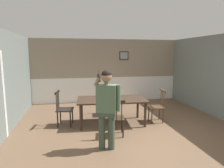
{
  "coord_description": "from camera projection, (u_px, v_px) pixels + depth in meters",
  "views": [
    {
      "loc": [
        -1.45,
        -4.55,
        2.02
      ],
      "look_at": [
        -0.55,
        -0.14,
        1.33
      ],
      "focal_mm": 31.82,
      "sensor_mm": 36.0,
      "label": 1
    }
  ],
  "objects": [
    {
      "name": "ground_plane",
      "position": [
        132.0,
        135.0,
        5.0
      ],
      "size": [
        8.17,
        8.17,
        0.0
      ],
      "primitive_type": "plane",
      "color": "brown"
    },
    {
      "name": "room_back_partition",
      "position": [
        107.0,
        72.0,
        8.41
      ],
      "size": [
        6.23,
        0.17,
        2.62
      ],
      "color": "gray",
      "rests_on": "ground_plane"
    },
    {
      "name": "dining_table",
      "position": [
        112.0,
        101.0,
        5.72
      ],
      "size": [
        2.03,
        1.16,
        0.74
      ],
      "rotation": [
        0.0,
        0.0,
        -0.07
      ],
      "color": "#38281E",
      "rests_on": "ground_plane"
    },
    {
      "name": "chair_near_window",
      "position": [
        116.0,
        118.0,
        4.87
      ],
      "size": [
        0.46,
        0.46,
        0.94
      ],
      "rotation": [
        0.0,
        0.0,
        -0.16
      ],
      "color": "#2D2319",
      "rests_on": "ground_plane"
    },
    {
      "name": "chair_by_doorway",
      "position": [
        157.0,
        106.0,
        5.92
      ],
      "size": [
        0.46,
        0.46,
        0.97
      ],
      "rotation": [
        0.0,
        0.0,
        1.46
      ],
      "color": "#513823",
      "rests_on": "ground_plane"
    },
    {
      "name": "chair_at_table_head",
      "position": [
        108.0,
        101.0,
        6.64
      ],
      "size": [
        0.5,
        0.5,
        1.01
      ],
      "rotation": [
        0.0,
        0.0,
        3.08
      ],
      "color": "black",
      "rests_on": "ground_plane"
    },
    {
      "name": "chair_opposite_corner",
      "position": [
        64.0,
        109.0,
        5.58
      ],
      "size": [
        0.5,
        0.5,
        0.99
      ],
      "rotation": [
        0.0,
        0.0,
        4.54
      ],
      "color": "black",
      "rests_on": "ground_plane"
    },
    {
      "name": "person_figure",
      "position": [
        107.0,
        104.0,
        4.12
      ],
      "size": [
        0.55,
        0.35,
        1.7
      ],
      "rotation": [
        0.0,
        0.0,
        2.8
      ],
      "color": "#3A493A",
      "rests_on": "ground_plane"
    }
  ]
}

